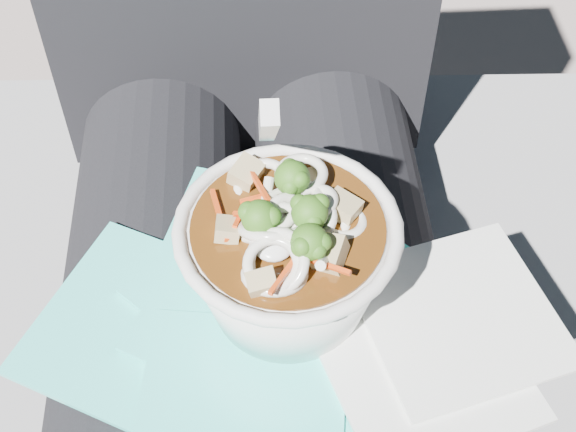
{
  "coord_description": "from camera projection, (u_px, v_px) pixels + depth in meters",
  "views": [
    {
      "loc": [
        0.01,
        -0.33,
        1.08
      ],
      "look_at": [
        0.02,
        -0.02,
        0.7
      ],
      "focal_mm": 50.0,
      "sensor_mm": 36.0,
      "label": 1
    }
  ],
  "objects": [
    {
      "name": "lap",
      "position": [
        256.0,
        338.0,
        0.63
      ],
      "size": [
        0.31,
        0.48,
        0.15
      ],
      "color": "black",
      "rests_on": "stone_ledge"
    },
    {
      "name": "person_body",
      "position": [
        251.0,
        227.0,
        0.67
      ],
      "size": [
        0.34,
        0.94,
        1.0
      ],
      "color": "black",
      "rests_on": "ground"
    },
    {
      "name": "udon_bowl",
      "position": [
        288.0,
        253.0,
        0.51
      ],
      "size": [
        0.18,
        0.18,
        0.19
      ],
      "color": "silver",
      "rests_on": "plastic_bag"
    },
    {
      "name": "plastic_bag",
      "position": [
        266.0,
        339.0,
        0.54
      ],
      "size": [
        0.32,
        0.35,
        0.01
      ],
      "color": "#32D2C7",
      "rests_on": "lap"
    },
    {
      "name": "napkins",
      "position": [
        441.0,
        345.0,
        0.52
      ],
      "size": [
        0.18,
        0.19,
        0.01
      ],
      "color": "silver",
      "rests_on": "plastic_bag"
    },
    {
      "name": "stone_ledge",
      "position": [
        259.0,
        360.0,
        0.96
      ],
      "size": [
        1.02,
        0.54,
        0.45
      ],
      "primitive_type": "cube",
      "rotation": [
        0.0,
        0.0,
        -0.04
      ],
      "color": "slate",
      "rests_on": "ground"
    }
  ]
}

